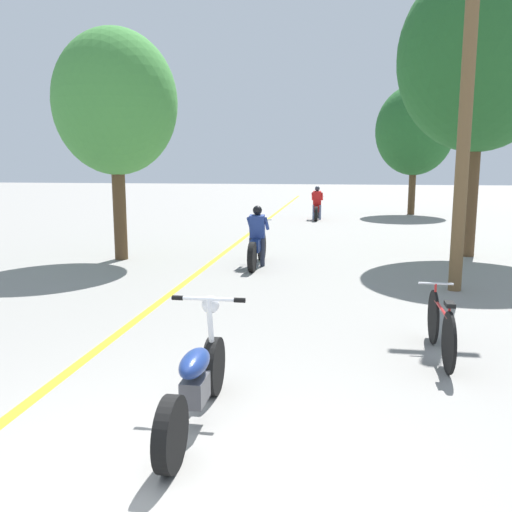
# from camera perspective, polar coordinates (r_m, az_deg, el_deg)

# --- Properties ---
(ground_plane) EXTENTS (120.00, 120.00, 0.00)m
(ground_plane) POSITION_cam_1_polar(r_m,az_deg,el_deg) (4.31, -11.83, -23.76)
(ground_plane) COLOR gray
(lane_stripe_center) EXTENTS (0.14, 48.00, 0.01)m
(lane_stripe_center) POSITION_cam_1_polar(r_m,az_deg,el_deg) (16.91, -1.64, 1.67)
(lane_stripe_center) COLOR yellow
(lane_stripe_center) RESTS_ON ground
(utility_pole) EXTENTS (1.10, 0.24, 6.41)m
(utility_pole) POSITION_cam_1_polar(r_m,az_deg,el_deg) (10.71, 21.20, 14.05)
(utility_pole) COLOR brown
(utility_pole) RESTS_ON ground
(roadside_tree_right_near) EXTENTS (3.99, 3.59, 7.23)m
(roadside_tree_right_near) POSITION_cam_1_polar(r_m,az_deg,el_deg) (15.08, 22.56, 18.75)
(roadside_tree_right_near) COLOR #513A23
(roadside_tree_right_near) RESTS_ON ground
(roadside_tree_right_far) EXTENTS (3.57, 3.21, 5.93)m
(roadside_tree_right_far) POSITION_cam_1_polar(r_m,az_deg,el_deg) (26.54, 16.37, 12.56)
(roadside_tree_right_far) COLOR #513A23
(roadside_tree_right_far) RESTS_ON ground
(roadside_tree_left) EXTENTS (2.99, 2.70, 5.53)m
(roadside_tree_left) POSITION_cam_1_polar(r_m,az_deg,el_deg) (13.86, -14.61, 15.29)
(roadside_tree_left) COLOR #513A23
(roadside_tree_left) RESTS_ON ground
(motorcycle_foreground) EXTENTS (0.73, 2.05, 1.08)m
(motorcycle_foreground) POSITION_cam_1_polar(r_m,az_deg,el_deg) (5.07, -6.32, -13.04)
(motorcycle_foreground) COLOR black
(motorcycle_foreground) RESTS_ON ground
(motorcycle_rider_lead) EXTENTS (0.50, 2.18, 1.41)m
(motorcycle_rider_lead) POSITION_cam_1_polar(r_m,az_deg,el_deg) (12.64, 0.14, 1.35)
(motorcycle_rider_lead) COLOR black
(motorcycle_rider_lead) RESTS_ON ground
(motorcycle_rider_far) EXTENTS (0.50, 2.08, 1.42)m
(motorcycle_rider_far) POSITION_cam_1_polar(r_m,az_deg,el_deg) (23.39, 6.43, 5.14)
(motorcycle_rider_far) COLOR black
(motorcycle_rider_far) RESTS_ON ground
(bicycle_parked) EXTENTS (0.44, 1.78, 0.84)m
(bicycle_parked) POSITION_cam_1_polar(r_m,az_deg,el_deg) (7.08, 18.87, -7.07)
(bicycle_parked) COLOR black
(bicycle_parked) RESTS_ON ground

